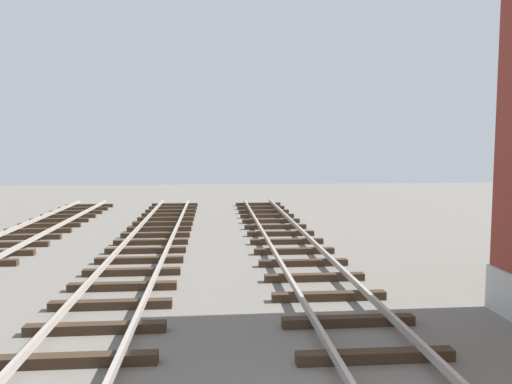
{
  "coord_description": "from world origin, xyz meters",
  "views": [
    {
      "loc": [
        -1.54,
        -4.28,
        3.36
      ],
      "look_at": [
        -0.43,
        8.83,
        2.16
      ],
      "focal_mm": 35.6,
      "sensor_mm": 36.0,
      "label": 1
    }
  ],
  "objects": []
}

